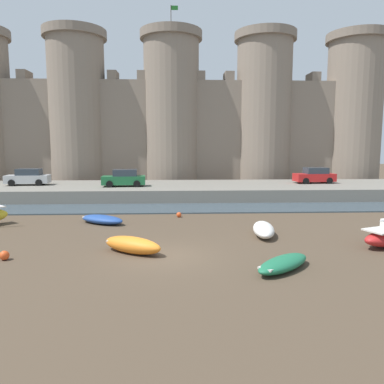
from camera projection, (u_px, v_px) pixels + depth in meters
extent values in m
plane|color=#4C3D2D|center=(167.00, 256.00, 17.65)|extent=(160.00, 160.00, 0.00)
cube|color=#3D4C56|center=(170.00, 208.00, 30.44)|extent=(80.00, 4.50, 0.10)
cube|color=slate|center=(171.00, 191.00, 37.55)|extent=(58.11, 10.00, 1.21)
cube|color=gray|center=(172.00, 134.00, 46.71)|extent=(46.11, 2.80, 12.88)
cylinder|color=gray|center=(78.00, 114.00, 45.89)|extent=(6.73, 6.73, 17.77)
cylinder|color=#796B5D|center=(75.00, 34.00, 44.69)|extent=(7.54, 7.54, 1.00)
cylinder|color=gray|center=(172.00, 115.00, 46.40)|extent=(6.73, 6.73, 17.77)
cylinder|color=#796B5D|center=(171.00, 36.00, 45.20)|extent=(7.54, 7.54, 1.00)
cylinder|color=#4C4742|center=(171.00, 18.00, 44.94)|extent=(0.10, 0.10, 3.00)
cube|color=#19591E|center=(175.00, 8.00, 44.81)|extent=(0.80, 0.04, 0.50)
cylinder|color=gray|center=(264.00, 115.00, 46.90)|extent=(6.73, 6.73, 17.77)
cylinder|color=#796B5D|center=(265.00, 37.00, 45.71)|extent=(7.54, 7.54, 1.00)
cylinder|color=gray|center=(353.00, 115.00, 47.41)|extent=(6.73, 6.73, 17.77)
cylinder|color=#796B5D|center=(358.00, 38.00, 46.22)|extent=(7.54, 7.54, 1.00)
cube|color=gray|center=(25.00, 76.00, 45.03)|extent=(1.10, 2.52, 1.10)
cube|color=gray|center=(113.00, 76.00, 45.50)|extent=(1.10, 2.52, 1.10)
cube|color=gray|center=(142.00, 77.00, 45.66)|extent=(1.10, 2.52, 1.10)
cube|color=gray|center=(200.00, 77.00, 45.97)|extent=(1.10, 2.52, 1.10)
cube|color=gray|center=(229.00, 77.00, 46.13)|extent=(1.10, 2.52, 1.10)
cube|color=gray|center=(313.00, 78.00, 46.60)|extent=(1.10, 2.52, 1.10)
ellipsoid|color=#234793|center=(102.00, 219.00, 24.81)|extent=(3.50, 2.79, 0.57)
ellipsoid|color=blue|center=(102.00, 219.00, 24.80)|extent=(2.84, 2.25, 0.31)
cube|color=beige|center=(105.00, 218.00, 24.68)|extent=(0.73, 1.04, 0.06)
cube|color=beige|center=(87.00, 216.00, 25.40)|extent=(0.60, 0.75, 0.08)
ellipsoid|color=orange|center=(132.00, 245.00, 18.11)|extent=(3.32, 2.63, 0.80)
ellipsoid|color=gold|center=(132.00, 244.00, 18.10)|extent=(2.70, 2.12, 0.44)
cube|color=beige|center=(136.00, 244.00, 17.97)|extent=(0.65, 0.88, 0.06)
cube|color=beige|center=(112.00, 240.00, 18.71)|extent=(0.55, 0.65, 0.08)
ellipsoid|color=#1E6B47|center=(283.00, 264.00, 15.66)|extent=(3.18, 3.04, 0.57)
ellipsoid|color=#339266|center=(283.00, 262.00, 15.65)|extent=(2.58, 2.46, 0.31)
cube|color=beige|center=(286.00, 260.00, 15.82)|extent=(0.78, 0.83, 0.06)
cube|color=beige|center=(266.00, 269.00, 14.75)|extent=(0.62, 0.64, 0.08)
ellipsoid|color=silver|center=(264.00, 229.00, 21.54)|extent=(1.64, 3.48, 0.74)
ellipsoid|color=white|center=(264.00, 228.00, 21.53)|extent=(1.30, 2.84, 0.40)
cube|color=beige|center=(264.00, 229.00, 21.28)|extent=(1.02, 0.34, 0.06)
cube|color=beige|center=(262.00, 223.00, 22.82)|extent=(0.68, 0.37, 0.08)
sphere|color=#E04C1E|center=(4.00, 255.00, 17.02)|extent=(0.43, 0.43, 0.43)
sphere|color=#E04C1E|center=(179.00, 215.00, 27.00)|extent=(0.37, 0.37, 0.37)
cube|color=#1E6638|center=(124.00, 180.00, 35.91)|extent=(4.22, 2.01, 0.80)
cube|color=#2D3842|center=(125.00, 173.00, 35.84)|extent=(2.36, 1.66, 0.64)
cylinder|color=black|center=(109.00, 184.00, 34.96)|extent=(0.65, 0.23, 0.64)
cylinder|color=black|center=(111.00, 182.00, 36.63)|extent=(0.65, 0.23, 0.64)
cylinder|color=black|center=(137.00, 184.00, 35.26)|extent=(0.65, 0.23, 0.64)
cylinder|color=black|center=(137.00, 182.00, 36.94)|extent=(0.65, 0.23, 0.64)
cube|color=#B2B5B7|center=(28.00, 179.00, 37.02)|extent=(4.22, 2.01, 0.80)
cube|color=#2D3842|center=(29.00, 172.00, 36.95)|extent=(2.36, 1.66, 0.64)
cylinder|color=black|center=(11.00, 183.00, 36.07)|extent=(0.65, 0.23, 0.64)
cylinder|color=black|center=(17.00, 181.00, 37.74)|extent=(0.65, 0.23, 0.64)
cylinder|color=black|center=(39.00, 183.00, 36.37)|extent=(0.65, 0.23, 0.64)
cylinder|color=black|center=(44.00, 181.00, 38.05)|extent=(0.65, 0.23, 0.64)
cube|color=red|center=(314.00, 177.00, 38.87)|extent=(4.22, 2.01, 0.80)
cube|color=#2D3842|center=(316.00, 171.00, 38.80)|extent=(2.36, 1.66, 0.64)
cylinder|color=black|center=(306.00, 181.00, 37.92)|extent=(0.65, 0.23, 0.64)
cylinder|color=black|center=(299.00, 179.00, 39.59)|extent=(0.65, 0.23, 0.64)
cylinder|color=black|center=(330.00, 181.00, 38.22)|extent=(0.65, 0.23, 0.64)
cylinder|color=black|center=(322.00, 179.00, 39.90)|extent=(0.65, 0.23, 0.64)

